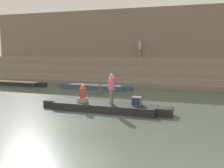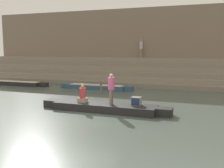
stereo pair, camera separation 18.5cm
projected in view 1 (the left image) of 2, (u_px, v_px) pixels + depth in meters
The scene contains 11 objects.
ground_plane at pixel (90, 116), 12.92m from camera, with size 120.00×120.00×0.00m, color #47544C.
ghat_steps at pixel (143, 75), 24.08m from camera, with size 36.00×3.31×2.49m.
back_wall at pixel (147, 46), 25.41m from camera, with size 34.20×1.28×7.18m.
rowboat_main at pixel (105, 107), 13.93m from camera, with size 7.13×1.45×0.41m.
person_standing at pixel (112, 87), 13.52m from camera, with size 0.34×0.34×1.62m.
person_rowing at pixel (83, 95), 14.22m from camera, with size 0.47×0.37×1.02m.
tv_set at pixel (137, 101), 13.44m from camera, with size 0.48×0.41×0.44m.
moored_boat_shore at pixel (95, 87), 21.69m from camera, with size 6.31×1.09×0.35m.
moored_boat_distant at pixel (16, 83), 23.99m from camera, with size 6.36×1.09×0.35m.
mooring_post at pixel (100, 88), 19.08m from camera, with size 0.14×0.14×0.96m, color brown.
person_on_steps at pixel (140, 47), 24.78m from camera, with size 0.31×0.31×1.70m.
Camera 1 is at (5.16, -11.55, 3.25)m, focal length 42.00 mm.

